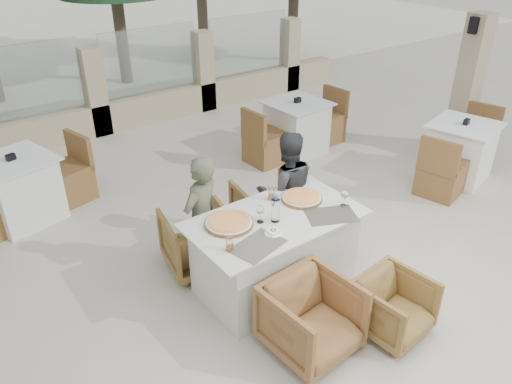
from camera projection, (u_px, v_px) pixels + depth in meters
ground at (286, 287)px, 4.86m from camera, size 80.00×80.00×0.00m
perimeter_wall_far at (94, 86)px, 7.83m from camera, size 10.00×0.34×1.60m
lantern_pillar at (468, 85)px, 7.23m from camera, size 0.34×0.34×2.00m
dining_table at (275, 252)px, 4.70m from camera, size 1.60×0.90×0.77m
placemat_near_left at (258, 246)px, 4.13m from camera, size 0.51×0.40×0.00m
placemat_near_right at (331, 215)px, 4.54m from camera, size 0.53×0.46×0.00m
pizza_left at (229, 222)px, 4.39m from camera, size 0.55×0.55×0.06m
pizza_right at (302, 198)px, 4.78m from camera, size 0.50×0.50×0.05m
water_bottle at (275, 208)px, 4.40m from camera, size 0.08×0.08×0.27m
wine_glass_centre at (260, 213)px, 4.40m from camera, size 0.09×0.09×0.18m
wine_glass_corner at (344, 197)px, 4.65m from camera, size 0.10×0.10×0.18m
beer_glass_left at (230, 244)px, 4.05m from camera, size 0.08×0.08×0.13m
beer_glass_right at (272, 194)px, 4.77m from camera, size 0.08×0.08×0.13m
olive_dish at (273, 231)px, 4.28m from camera, size 0.13×0.13×0.04m
armchair_far_left at (198, 240)px, 5.01m from camera, size 0.77×0.78×0.61m
armchair_far_right at (269, 209)px, 5.51m from camera, size 0.78×0.79×0.63m
armchair_near_left at (311, 318)px, 4.03m from camera, size 0.72×0.73×0.63m
armchair_near_right at (393, 306)px, 4.23m from camera, size 0.62×0.64×0.53m
diner_left at (202, 219)px, 4.73m from camera, size 0.55×0.46×1.28m
diner_right at (286, 191)px, 5.18m from camera, size 0.77×0.69×1.31m
bg_table_a at (19, 190)px, 5.75m from camera, size 1.79×1.20×0.77m
bg_table_b at (296, 127)px, 7.43m from camera, size 1.69×0.92×0.77m
bg_table_c at (460, 151)px, 6.69m from camera, size 1.79×1.20×0.77m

